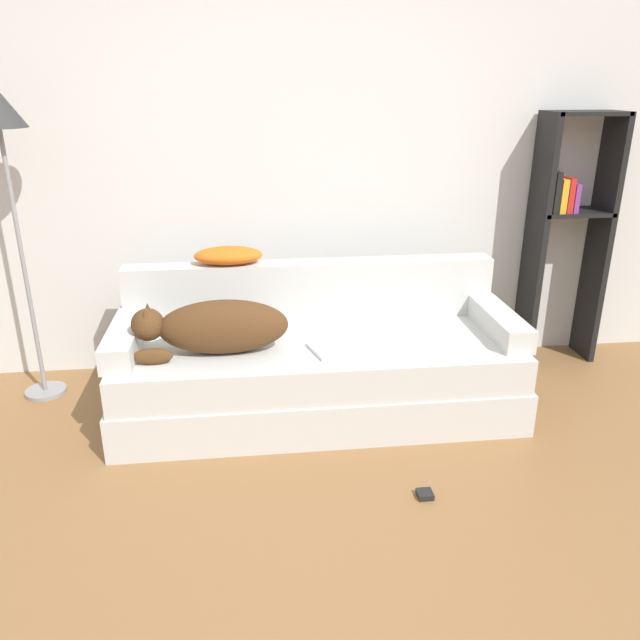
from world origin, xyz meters
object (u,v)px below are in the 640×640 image
(dog, at_px, (215,327))
(throw_pillow, at_px, (228,255))
(floor_lamp, at_px, (1,135))
(couch, at_px, (318,376))
(laptop, at_px, (346,347))
(bookshelf, at_px, (568,225))
(power_adapter, at_px, (425,494))

(dog, relative_size, throw_pillow, 2.06)
(floor_lamp, bearing_deg, dog, -25.58)
(couch, distance_m, laptop, 0.29)
(couch, height_order, bookshelf, bookshelf)
(laptop, xyz_separation_m, bookshelf, (1.48, 0.67, 0.45))
(couch, height_order, floor_lamp, floor_lamp)
(throw_pillow, distance_m, bookshelf, 2.07)
(laptop, bearing_deg, bookshelf, 8.67)
(laptop, height_order, floor_lamp, floor_lamp)
(dog, distance_m, power_adapter, 1.28)
(floor_lamp, bearing_deg, throw_pillow, -2.11)
(bookshelf, xyz_separation_m, power_adapter, (-1.23, -1.36, -0.86))
(laptop, relative_size, bookshelf, 0.26)
(dog, relative_size, laptop, 1.93)
(dog, xyz_separation_m, power_adapter, (0.90, -0.72, -0.55))
(couch, bearing_deg, dog, -169.08)
(throw_pillow, distance_m, power_adapter, 1.64)
(couch, xyz_separation_m, bookshelf, (1.60, 0.55, 0.67))
(floor_lamp, xyz_separation_m, power_adapter, (1.93, -1.21, -1.43))
(couch, bearing_deg, laptop, -43.65)
(floor_lamp, bearing_deg, laptop, -16.95)
(throw_pillow, distance_m, floor_lamp, 1.27)
(laptop, bearing_deg, couch, 120.60)
(couch, relative_size, power_adapter, 31.29)
(dog, relative_size, bookshelf, 0.50)
(bookshelf, height_order, floor_lamp, floor_lamp)
(laptop, relative_size, floor_lamp, 0.24)
(dog, xyz_separation_m, throw_pillow, (0.07, 0.45, 0.24))
(couch, xyz_separation_m, throw_pillow, (-0.46, 0.35, 0.60))
(power_adapter, bearing_deg, dog, 141.59)
(throw_pillow, height_order, floor_lamp, floor_lamp)
(throw_pillow, bearing_deg, bookshelf, 5.48)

